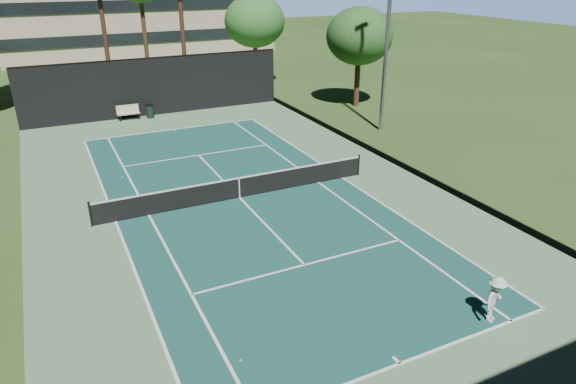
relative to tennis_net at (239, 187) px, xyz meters
name	(u,v)px	position (x,y,z in m)	size (l,w,h in m)	color
ground	(240,198)	(0.00, 0.00, -0.56)	(160.00, 160.00, 0.00)	#2C4E1D
apron_slab	(240,198)	(0.00, 0.00, -0.55)	(18.00, 32.00, 0.01)	#5C835D
court_surface	(240,198)	(0.00, 0.00, -0.55)	(10.97, 23.77, 0.01)	#174C45
court_lines	(240,198)	(0.00, 0.00, -0.54)	(11.07, 23.87, 0.01)	white
tennis_net	(239,187)	(0.00, 0.00, 0.00)	(12.90, 0.10, 1.10)	black
fence	(237,156)	(0.00, 0.06, 1.45)	(18.04, 32.05, 4.03)	black
player	(495,299)	(3.60, -11.56, 0.19)	(0.97, 0.56, 1.50)	silver
tennis_ball_a	(241,360)	(-3.78, -9.93, -0.53)	(0.06, 0.06, 0.06)	yellow
tennis_ball_b	(200,170)	(-0.60, 4.16, -0.53)	(0.06, 0.06, 0.06)	#C5DD32
tennis_ball_c	(285,171)	(3.25, 2.01, -0.52)	(0.07, 0.07, 0.07)	#B1D02F
tennis_ball_d	(122,177)	(-4.41, 4.82, -0.52)	(0.07, 0.07, 0.07)	yellow
park_bench	(128,112)	(-2.19, 15.56, -0.01)	(1.50, 0.45, 1.02)	beige
trash_bin	(150,111)	(-0.75, 15.39, -0.08)	(0.56, 0.56, 0.95)	black
decid_tree_a	(255,21)	(10.00, 22.00, 4.86)	(5.12, 5.12, 7.62)	#472C1E
decid_tree_b	(359,36)	(14.00, 12.00, 4.52)	(4.80, 4.80, 7.14)	#4A321F
campus_building	(96,18)	(0.00, 45.98, 3.65)	(40.50, 12.50, 8.30)	#C6B299
light_pole	(388,26)	(12.00, 6.00, 5.90)	(0.90, 0.25, 12.22)	gray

